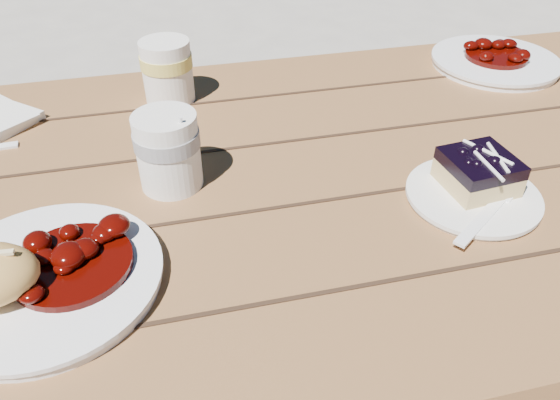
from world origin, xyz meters
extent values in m
cube|color=brown|center=(0.00, 0.00, 0.72)|extent=(2.00, 0.80, 0.05)
cube|color=brown|center=(0.88, 0.32, 0.35)|extent=(0.07, 0.07, 0.70)
cube|color=brown|center=(0.00, 0.65, 0.44)|extent=(1.80, 0.25, 0.04)
cube|color=brown|center=(0.80, 0.65, 0.21)|extent=(0.06, 0.06, 0.42)
cylinder|color=white|center=(-0.22, -0.16, 0.76)|extent=(0.25, 0.25, 0.02)
cylinder|color=white|center=(0.32, -0.12, 0.76)|extent=(0.17, 0.17, 0.01)
cube|color=tan|center=(0.33, -0.11, 0.77)|extent=(0.10, 0.10, 0.03)
cube|color=black|center=(0.33, -0.11, 0.80)|extent=(0.10, 0.10, 0.02)
cylinder|color=white|center=(-0.07, 0.01, 0.80)|extent=(0.09, 0.09, 0.11)
cylinder|color=white|center=(0.58, 0.27, 0.76)|extent=(0.24, 0.24, 0.02)
cylinder|color=white|center=(-0.05, 0.27, 0.80)|extent=(0.09, 0.09, 0.11)
camera|label=1|loc=(-0.07, -0.63, 1.20)|focal=35.00mm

